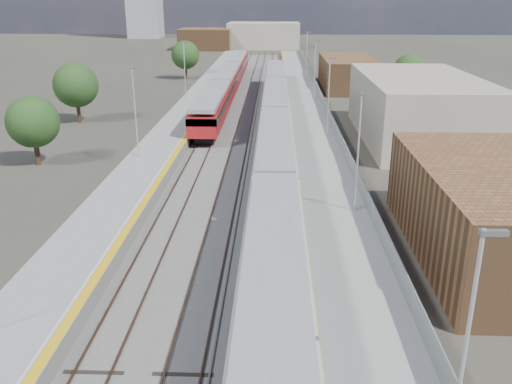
{
  "coord_description": "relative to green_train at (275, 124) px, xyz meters",
  "views": [
    {
      "loc": [
        1.45,
        -10.32,
        13.86
      ],
      "look_at": [
        0.32,
        21.95,
        2.2
      ],
      "focal_mm": 38.0,
      "sensor_mm": 36.0,
      "label": 1
    }
  ],
  "objects": [
    {
      "name": "platform_right",
      "position": [
        3.78,
        11.35,
        -1.77
      ],
      "size": [
        4.7,
        155.0,
        8.52
      ],
      "color": "slate",
      "rests_on": "ground"
    },
    {
      "name": "tree_c",
      "position": [
        -15.96,
        45.92,
        1.89
      ],
      "size": [
        4.92,
        4.92,
        6.66
      ],
      "color": "#382619",
      "rests_on": "ground"
    },
    {
      "name": "tree_d",
      "position": [
        19.05,
        27.71,
        1.65
      ],
      "size": [
        4.63,
        4.63,
        6.28
      ],
      "color": "#382619",
      "rests_on": "ground"
    },
    {
      "name": "tree_b",
      "position": [
        -22.9,
        10.21,
        2.03
      ],
      "size": [
        5.08,
        5.08,
        6.89
      ],
      "color": "#382619",
      "rests_on": "ground"
    },
    {
      "name": "platform_left",
      "position": [
        -10.55,
        11.35,
        -1.78
      ],
      "size": [
        4.3,
        155.0,
        8.52
      ],
      "color": "slate",
      "rests_on": "ground"
    },
    {
      "name": "tracks",
      "position": [
        -3.15,
        13.03,
        -2.2
      ],
      "size": [
        8.96,
        160.0,
        0.17
      ],
      "color": "#4C3323",
      "rests_on": "ground"
    },
    {
      "name": "ballast_bed",
      "position": [
        -3.75,
        11.36,
        -2.27
      ],
      "size": [
        10.5,
        155.0,
        0.06
      ],
      "primitive_type": "cube",
      "color": "#565451",
      "rests_on": "ground"
    },
    {
      "name": "ground",
      "position": [
        -1.5,
        8.86,
        -2.3
      ],
      "size": [
        320.0,
        320.0,
        0.0
      ],
      "primitive_type": "plane",
      "color": "#47443A",
      "rests_on": "ground"
    },
    {
      "name": "buildings",
      "position": [
        -19.62,
        97.46,
        8.4
      ],
      "size": [
        72.0,
        185.5,
        40.0
      ],
      "color": "brown",
      "rests_on": "ground"
    },
    {
      "name": "tree_a",
      "position": [
        -20.71,
        -6.67,
        1.5
      ],
      "size": [
        4.46,
        4.46,
        6.04
      ],
      "color": "#382619",
      "rests_on": "ground"
    },
    {
      "name": "red_train",
      "position": [
        -7.0,
        28.75,
        -0.08
      ],
      "size": [
        2.98,
        60.37,
        3.76
      ],
      "color": "black",
      "rests_on": "ground"
    },
    {
      "name": "green_train",
      "position": [
        0.0,
        0.0,
        0.0
      ],
      "size": [
        2.97,
        82.63,
        3.27
      ],
      "color": "black",
      "rests_on": "ground"
    }
  ]
}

